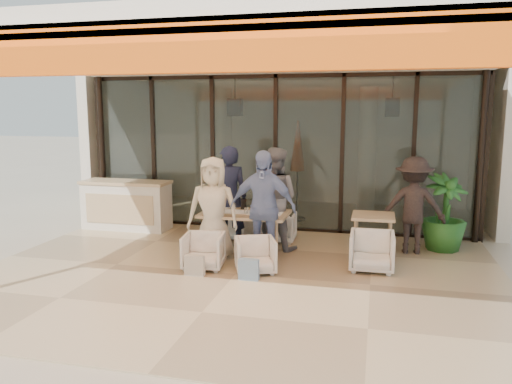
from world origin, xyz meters
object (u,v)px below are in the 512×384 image
at_px(host_counter, 126,205).
at_px(diner_navy, 229,197).
at_px(diner_cream, 213,209).
at_px(chair_near_right, 255,254).
at_px(side_chair, 372,250).
at_px(diner_periwinkle, 263,208).
at_px(chair_far_right, 279,226).
at_px(standing_woman, 413,206).
at_px(chair_far_left, 237,225).
at_px(potted_palm, 444,213).
at_px(diner_grey, 274,199).
at_px(side_table, 373,221).
at_px(dining_table, 245,216).
at_px(chair_near_left, 204,250).

bearing_deg(host_counter, diner_navy, -16.03).
xyz_separation_m(host_counter, diner_cream, (2.45, -1.60, 0.34)).
relative_size(chair_near_right, side_chair, 0.89).
bearing_deg(side_chair, diner_periwinkle, -179.67).
relative_size(chair_far_right, standing_woman, 0.37).
xyz_separation_m(chair_far_left, side_chair, (2.58, -1.37, 0.05)).
xyz_separation_m(chair_near_right, standing_woman, (2.40, 1.68, 0.55)).
bearing_deg(potted_palm, diner_grey, -168.79).
height_order(diner_periwinkle, side_table, diner_periwinkle).
height_order(side_chair, standing_woman, standing_woman).
bearing_deg(chair_far_right, dining_table, 64.05).
height_order(chair_near_right, diner_navy, diner_navy).
height_order(diner_periwinkle, potted_palm, diner_periwinkle).
bearing_deg(chair_near_left, chair_far_right, 58.34).
xyz_separation_m(host_counter, dining_table, (2.87, -1.15, 0.16)).
distance_m(chair_far_right, chair_near_right, 1.90).
relative_size(chair_near_left, diner_periwinkle, 0.34).
xyz_separation_m(chair_far_left, diner_cream, (0.00, -1.40, 0.58)).
bearing_deg(side_chair, diner_navy, 160.77).
distance_m(dining_table, diner_navy, 0.65).
height_order(chair_far_right, standing_woman, standing_woman).
distance_m(diner_grey, side_chair, 2.03).
relative_size(host_counter, side_chair, 2.68).
bearing_deg(host_counter, chair_near_left, -40.64).
height_order(diner_grey, diner_cream, diner_grey).
relative_size(chair_near_right, potted_palm, 0.44).
bearing_deg(standing_woman, diner_navy, 5.49).
bearing_deg(chair_far_left, diner_cream, 99.45).
height_order(host_counter, chair_near_left, host_counter).
height_order(chair_far_left, chair_near_right, chair_near_right).
bearing_deg(chair_far_left, side_chair, 161.44).
bearing_deg(diner_grey, chair_near_right, 100.58).
xyz_separation_m(host_counter, side_chair, (5.03, -1.58, -0.19)).
bearing_deg(side_table, chair_far_right, 160.31).
bearing_deg(host_counter, chair_far_left, -4.77).
bearing_deg(diner_navy, dining_table, 112.75).
bearing_deg(standing_woman, host_counter, -3.70).
bearing_deg(diner_periwinkle, chair_near_right, -87.75).
bearing_deg(side_chair, host_counter, 162.05).
bearing_deg(diner_periwinkle, host_counter, 156.27).
xyz_separation_m(dining_table, diner_grey, (0.43, 0.44, 0.24)).
bearing_deg(chair_far_left, potted_palm, -169.26).
height_order(chair_near_right, diner_periwinkle, diner_periwinkle).
relative_size(chair_far_right, diner_periwinkle, 0.34).
distance_m(chair_far_left, side_table, 2.68).
xyz_separation_m(diner_cream, potted_palm, (3.79, 1.49, -0.18)).
height_order(diner_cream, diner_periwinkle, diner_periwinkle).
relative_size(dining_table, chair_near_right, 2.46).
relative_size(host_counter, standing_woman, 1.08).
bearing_deg(diner_grey, diner_periwinkle, 100.58).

